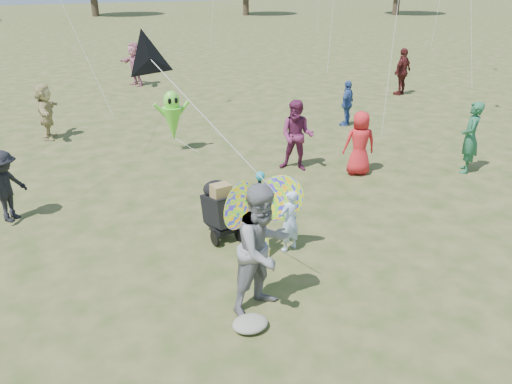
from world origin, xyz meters
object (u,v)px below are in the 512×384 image
child_girl (290,220)px  adult_man (263,249)px  crowd_c (347,103)px  crowd_e (297,136)px  crowd_d (46,112)px  crowd_j (135,64)px  crowd_b (6,186)px  jogging_stroller (220,206)px  crowd_h (402,72)px  crowd_f (470,138)px  butterfly_kite (262,213)px  crowd_a (360,143)px  alien_kite (173,118)px

child_girl → adult_man: size_ratio=0.59×
crowd_c → crowd_e: (-3.32, -3.02, 0.17)m
child_girl → crowd_d: 9.66m
adult_man → crowd_c: size_ratio=1.37×
crowd_d → crowd_j: size_ratio=0.89×
crowd_b → crowd_j: 13.17m
crowd_d → jogging_stroller: crowd_d is taller
crowd_h → adult_man: bearing=22.4°
crowd_f → crowd_c: bearing=-130.6°
crowd_b → crowd_h: size_ratio=0.79×
crowd_b → child_girl: bearing=-85.3°
crowd_d → crowd_f: crowd_f is taller
butterfly_kite → crowd_c: bearing=48.8°
crowd_a → crowd_j: 13.24m
adult_man → crowd_b: size_ratio=1.36×
crowd_c → crowd_e: size_ratio=0.82×
crowd_e → crowd_b: bearing=-139.7°
adult_man → crowd_a: adult_man is taller
alien_kite → crowd_f: bearing=-33.4°
jogging_stroller → crowd_e: bearing=32.1°
jogging_stroller → alien_kite: size_ratio=0.63×
adult_man → alien_kite: bearing=65.0°
child_girl → adult_man: bearing=33.5°
child_girl → alien_kite: bearing=-101.9°
crowd_f → jogging_stroller: 6.93m
crowd_c → butterfly_kite: bearing=11.5°
crowd_a → crowd_f: (2.65, -0.91, 0.10)m
crowd_a → adult_man: bearing=59.3°
crowd_c → crowd_d: 9.46m
crowd_f → crowd_a: bearing=-67.2°
child_girl → crowd_j: (-0.19, 15.57, 0.34)m
adult_man → crowd_e: (3.03, 5.04, -0.11)m
crowd_d → crowd_j: crowd_j is taller
crowd_b → crowd_d: 5.63m
crowd_d → crowd_f: size_ratio=0.92×
crowd_h → jogging_stroller: size_ratio=1.73×
crowd_e → child_girl: bearing=-80.9°
crowd_a → crowd_c: crowd_a is taller
adult_man → crowd_b: 5.94m
crowd_f → alien_kite: bearing=-81.7°
crowd_b → crowd_c: bearing=-32.7°
crowd_h → alien_kite: (-10.36, -3.48, 0.02)m
child_girl → butterfly_kite: bearing=-23.8°
child_girl → jogging_stroller: size_ratio=1.11×
crowd_h → jogging_stroller: 13.72m
jogging_stroller → crowd_j: bearing=77.3°
crowd_e → crowd_d: bearing=175.7°
crowd_f → crowd_j: crowd_j is taller
adult_man → crowd_f: bearing=3.3°
adult_man → child_girl: bearing=29.9°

